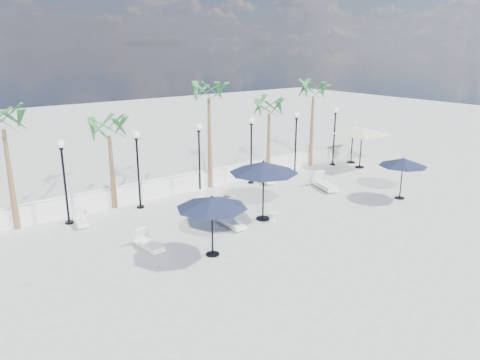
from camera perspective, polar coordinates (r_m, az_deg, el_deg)
ground at (r=20.39m, az=5.11°, el=-6.24°), size 100.00×100.00×0.00m
balustrade at (r=25.93m, az=-6.09°, el=-0.23°), size 26.00×0.30×1.01m
lamppost_1 at (r=21.78m, az=-20.72°, el=1.13°), size 0.36×0.36×3.84m
lamppost_2 at (r=22.97m, az=-12.39°, el=2.56°), size 0.36×0.36×3.84m
lamppost_3 at (r=24.60m, az=-5.01°, el=3.77°), size 0.36×0.36×3.84m
lamppost_4 at (r=26.59m, az=1.38°, el=4.77°), size 0.36×0.36×3.84m
lamppost_5 at (r=28.87m, az=6.84°, el=5.58°), size 0.36×0.36×3.84m
lamppost_6 at (r=31.38m, az=11.47°, el=6.22°), size 0.36×0.36×3.84m
palm_0 at (r=21.70m, az=-26.94°, el=5.90°), size 2.60×2.60×5.50m
palm_1 at (r=23.05m, az=-15.69°, el=5.59°), size 2.60×2.60×4.70m
palm_2 at (r=25.49m, az=-3.83°, el=10.21°), size 2.60×2.60×6.10m
palm_3 at (r=28.22m, az=3.58°, el=8.41°), size 2.60×2.60×4.90m
palm_4 at (r=30.66m, az=8.93°, el=10.34°), size 2.60×2.60×5.70m
lounger_0 at (r=18.94m, az=-11.09°, el=-7.61°), size 0.66×1.74×0.64m
lounger_2 at (r=20.74m, az=-1.10°, el=-5.13°), size 0.67×1.76×0.65m
lounger_3 at (r=22.22m, az=-18.85°, el=-4.59°), size 0.78×1.70×0.61m
lounger_4 at (r=23.45m, az=-4.32°, el=-2.63°), size 0.91×1.74×0.62m
lounger_5 at (r=27.39m, az=2.96°, el=0.22°), size 0.94×1.88×0.68m
lounger_6 at (r=26.45m, az=10.27°, el=-0.53°), size 1.29×2.20×0.79m
side_table_1 at (r=24.73m, az=-0.88°, el=-1.44°), size 0.45×0.45×0.44m
side_table_2 at (r=21.40m, az=4.12°, el=-4.36°), size 0.44×0.44×0.43m
parasol_navy_left at (r=17.39m, az=-3.46°, el=-2.78°), size 2.72×2.72×2.40m
parasol_navy_mid at (r=20.94m, az=2.89°, el=1.52°), size 3.13×3.13×2.80m
parasol_navy_right at (r=25.38m, az=19.26°, el=2.05°), size 2.47×2.47×2.22m
parasol_cream_sq_a at (r=31.09m, az=14.68°, el=6.14°), size 5.73×5.73×2.82m
parasol_cream_sq_b at (r=32.32m, az=13.64°, el=6.42°), size 5.44×5.44×2.73m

